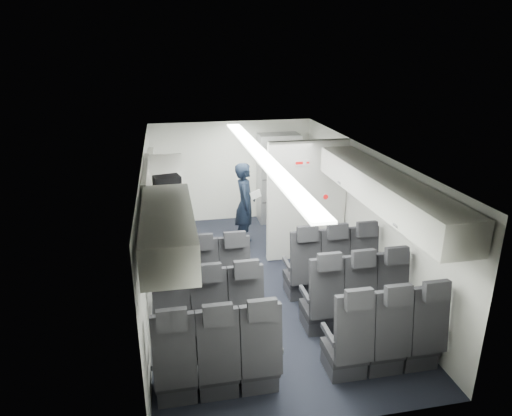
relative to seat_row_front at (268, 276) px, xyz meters
name	(u,v)px	position (x,y,z in m)	size (l,w,h in m)	color
cabin_shell	(261,218)	(0.00, 0.53, 0.72)	(3.41, 6.01, 2.16)	black
seat_row_front	(268,276)	(0.00, 0.00, 0.00)	(3.33, 0.56, 1.24)	#252528
seat_row_mid	(284,308)	(0.00, -0.90, 0.00)	(3.33, 0.56, 1.24)	#252528
seat_row_rear	(304,351)	(0.00, -1.80, 0.00)	(3.33, 0.56, 1.24)	#252528
overhead_bin_left_rear	(168,229)	(-1.40, -1.47, 1.46)	(0.53, 1.80, 0.40)	white
overhead_bin_left_front_open	(163,191)	(-1.44, 0.28, 1.33)	(0.64, 1.70, 0.72)	#9E9E93
overhead_bin_right_rear	(418,211)	(1.40, -1.47, 1.46)	(0.53, 1.80, 0.40)	white
overhead_bin_right_front	(356,171)	(1.40, 0.28, 1.46)	(0.53, 1.70, 0.40)	white
bulkhead_partition	(307,201)	(0.98, 1.33, 0.67)	(1.40, 0.15, 2.13)	white
galley_unit	(278,178)	(0.95, 3.25, 0.55)	(0.85, 0.52, 1.90)	#939399
boarding_door	(154,203)	(-1.64, 2.09, 0.55)	(0.12, 1.27, 1.86)	silver
flight_attendant	(245,204)	(0.03, 2.11, 0.40)	(0.59, 0.38, 1.61)	black
carry_on_bag	(167,183)	(-1.38, 0.33, 1.42)	(0.35, 0.25, 0.21)	black
papers	(256,195)	(0.22, 2.06, 0.60)	(0.21, 0.02, 0.14)	white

